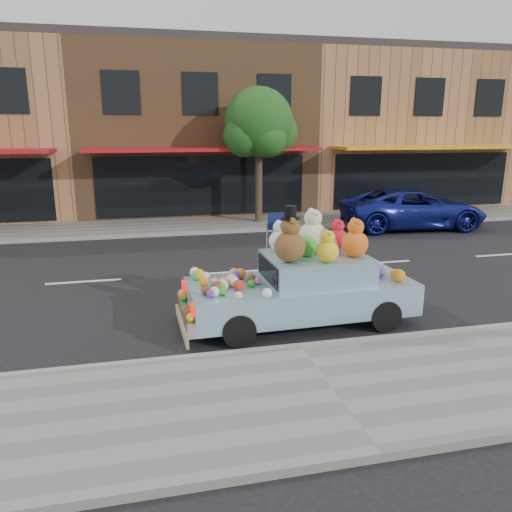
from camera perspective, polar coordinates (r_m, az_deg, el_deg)
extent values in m
plane|color=black|center=(13.24, -1.63, -1.80)|extent=(120.00, 120.00, 0.00)
cube|color=gray|center=(7.43, 8.75, -15.14)|extent=(60.00, 3.00, 0.12)
cube|color=gray|center=(19.47, -5.45, 3.60)|extent=(60.00, 3.00, 0.12)
cube|color=gray|center=(8.67, 5.05, -10.43)|extent=(60.00, 0.12, 0.13)
cube|color=gray|center=(18.02, -4.80, 2.74)|extent=(60.00, 0.12, 0.13)
cube|color=black|center=(20.97, -26.59, 16.54)|extent=(1.40, 0.06, 1.60)
cube|color=olive|center=(24.59, -7.43, 13.86)|extent=(10.00, 8.00, 7.00)
cube|color=#332D2B|center=(24.83, -7.72, 22.30)|extent=(10.00, 8.00, 0.30)
cube|color=black|center=(20.73, -6.09, 7.98)|extent=(8.50, 0.06, 2.40)
cube|color=#B3101B|center=(19.74, -5.89, 12.04)|extent=(9.00, 1.80, 0.12)
cube|color=black|center=(20.49, -15.14, 17.60)|extent=(1.40, 0.06, 1.60)
cube|color=black|center=(20.64, -6.37, 17.96)|extent=(1.40, 0.06, 1.60)
cube|color=black|center=(21.21, 2.11, 17.94)|extent=(1.40, 0.06, 1.60)
cube|color=#AD7448|center=(27.47, 14.43, 13.58)|extent=(10.00, 8.00, 7.00)
cube|color=#332D2B|center=(27.69, 14.93, 21.14)|extent=(10.00, 8.00, 0.30)
cube|color=black|center=(24.08, 18.51, 8.22)|extent=(8.50, 0.06, 2.40)
cube|color=gold|center=(23.23, 19.94, 11.62)|extent=(9.00, 1.80, 0.12)
cube|color=black|center=(22.58, 12.44, 17.42)|extent=(1.40, 0.06, 1.60)
cube|color=black|center=(24.00, 19.22, 16.78)|extent=(1.40, 0.06, 1.60)
cube|color=black|center=(25.69, 25.13, 16.04)|extent=(1.40, 0.06, 1.60)
cylinder|color=#38281C|center=(19.61, 0.31, 8.29)|extent=(0.28, 0.28, 3.20)
sphere|color=#174B15|center=(19.49, 0.31, 15.08)|extent=(2.60, 2.60, 2.60)
sphere|color=#174B15|center=(19.96, 2.12, 13.91)|extent=(1.80, 1.80, 1.80)
sphere|color=#174B15|center=(19.17, -1.34, 13.59)|extent=(1.60, 1.60, 1.60)
sphere|color=#174B15|center=(18.96, 1.35, 13.28)|extent=(1.40, 1.40, 1.40)
sphere|color=#174B15|center=(20.01, -0.96, 14.20)|extent=(1.60, 1.60, 1.60)
imported|color=navy|center=(19.80, 17.51, 5.18)|extent=(5.55, 2.92, 1.49)
cylinder|color=black|center=(9.69, 14.51, -6.62)|extent=(0.60, 0.21, 0.60)
cylinder|color=black|center=(10.99, 10.62, -3.86)|extent=(0.60, 0.21, 0.60)
cylinder|color=black|center=(8.74, -1.99, -8.50)|extent=(0.60, 0.21, 0.60)
cylinder|color=black|center=(10.17, -3.91, -5.16)|extent=(0.60, 0.21, 0.60)
cube|color=#8BBAD0|center=(9.71, 5.10, -4.57)|extent=(4.34, 1.81, 0.60)
cube|color=#8BBAD0|center=(9.65, 6.85, -1.32)|extent=(1.94, 1.55, 0.50)
cube|color=silver|center=(9.30, -8.03, -6.53)|extent=(0.20, 1.78, 0.26)
cube|color=red|center=(8.56, -7.23, -6.09)|extent=(0.07, 0.28, 0.16)
cube|color=red|center=(9.83, -8.26, -3.38)|extent=(0.07, 0.28, 0.16)
cube|color=black|center=(9.36, 1.41, -1.72)|extent=(0.07, 1.30, 0.40)
sphere|color=brown|center=(8.98, 3.89, 1.09)|extent=(0.57, 0.57, 0.57)
sphere|color=brown|center=(8.91, 3.93, 3.39)|extent=(0.35, 0.35, 0.35)
sphere|color=brown|center=(8.77, 4.17, 3.98)|extent=(0.13, 0.13, 0.13)
sphere|color=brown|center=(9.00, 3.71, 4.26)|extent=(0.13, 0.13, 0.13)
cylinder|color=black|center=(8.88, 3.94, 4.34)|extent=(0.34, 0.34, 0.02)
cylinder|color=black|center=(8.86, 3.95, 5.04)|extent=(0.21, 0.21, 0.22)
sphere|color=beige|center=(9.86, 6.48, 2.23)|extent=(0.57, 0.57, 0.57)
sphere|color=beige|center=(9.79, 6.54, 4.32)|extent=(0.35, 0.35, 0.35)
sphere|color=beige|center=(9.65, 6.80, 4.86)|extent=(0.13, 0.13, 0.13)
sphere|color=beige|center=(9.88, 6.32, 5.10)|extent=(0.13, 0.13, 0.13)
sphere|color=#E25715|center=(9.52, 11.24, 1.38)|extent=(0.50, 0.50, 0.50)
sphere|color=#E25715|center=(9.45, 11.34, 3.27)|extent=(0.31, 0.31, 0.31)
sphere|color=#E25715|center=(9.34, 11.64, 3.75)|extent=(0.12, 0.12, 0.12)
sphere|color=#E25715|center=(9.53, 11.10, 3.99)|extent=(0.12, 0.12, 0.12)
sphere|color=red|center=(10.13, 9.28, 1.98)|extent=(0.41, 0.41, 0.41)
sphere|color=red|center=(10.07, 9.34, 3.43)|extent=(0.25, 0.25, 0.25)
sphere|color=red|center=(9.98, 9.55, 3.80)|extent=(0.10, 0.10, 0.10)
sphere|color=red|center=(10.14, 9.17, 3.98)|extent=(0.10, 0.10, 0.10)
sphere|color=silver|center=(9.76, 2.69, 1.73)|extent=(0.42, 0.42, 0.42)
sphere|color=silver|center=(9.70, 2.71, 3.28)|extent=(0.26, 0.26, 0.26)
sphere|color=silver|center=(9.60, 2.86, 3.67)|extent=(0.10, 0.10, 0.10)
sphere|color=silver|center=(9.77, 2.57, 3.86)|extent=(0.10, 0.10, 0.10)
sphere|color=gold|center=(9.04, 8.19, 0.52)|extent=(0.40, 0.40, 0.40)
sphere|color=gold|center=(8.99, 8.25, 2.12)|extent=(0.25, 0.25, 0.25)
sphere|color=gold|center=(8.89, 8.47, 2.52)|extent=(0.09, 0.09, 0.09)
sphere|color=gold|center=(9.05, 8.07, 2.74)|extent=(0.09, 0.09, 0.09)
sphere|color=#308D26|center=(9.48, 5.80, 1.10)|extent=(0.40, 0.40, 0.40)
sphere|color=#CE6773|center=(9.71, 8.46, 1.16)|extent=(0.32, 0.32, 0.32)
sphere|color=brown|center=(8.97, -4.45, -3.48)|extent=(0.20, 0.20, 0.20)
sphere|color=#612E8F|center=(8.68, -5.20, -4.27)|extent=(0.15, 0.15, 0.15)
sphere|color=#308D26|center=(9.21, -0.51, -3.14)|extent=(0.14, 0.14, 0.14)
sphere|color=gold|center=(9.70, -6.48, -2.11)|extent=(0.21, 0.21, 0.21)
sphere|color=#308D26|center=(9.68, -6.94, -2.33)|extent=(0.16, 0.16, 0.16)
sphere|color=beige|center=(9.88, -7.02, -1.86)|extent=(0.20, 0.20, 0.20)
sphere|color=#612E8F|center=(9.58, -2.32, -2.29)|extent=(0.20, 0.20, 0.20)
sphere|color=tan|center=(9.27, -4.77, -3.01)|extent=(0.16, 0.16, 0.16)
sphere|color=#AE2612|center=(9.00, -2.01, -3.36)|extent=(0.21, 0.21, 0.21)
sphere|color=white|center=(9.24, -2.48, -2.98)|extent=(0.18, 0.18, 0.18)
sphere|color=tan|center=(9.18, -2.09, -3.26)|extent=(0.13, 0.13, 0.13)
sphere|color=#CE6773|center=(9.26, -3.83, -3.00)|extent=(0.17, 0.17, 0.17)
sphere|color=orange|center=(9.70, -1.76, -2.03)|extent=(0.21, 0.21, 0.21)
sphere|color=brown|center=(8.84, -5.84, -3.95)|extent=(0.15, 0.15, 0.15)
sphere|color=#612E8F|center=(9.16, -4.52, -3.29)|extent=(0.15, 0.15, 0.15)
sphere|color=beige|center=(9.03, -3.78, -3.39)|extent=(0.19, 0.19, 0.19)
sphere|color=orange|center=(9.28, -6.00, -2.94)|extent=(0.19, 0.19, 0.19)
sphere|color=brown|center=(9.41, -0.59, -2.62)|extent=(0.19, 0.19, 0.19)
sphere|color=beige|center=(9.68, -5.80, -2.28)|extent=(0.16, 0.16, 0.16)
sphere|color=#CE6773|center=(9.38, 0.14, -2.85)|extent=(0.13, 0.13, 0.13)
sphere|color=beige|center=(8.58, -2.03, -4.51)|extent=(0.14, 0.14, 0.14)
sphere|color=tan|center=(9.73, -2.53, -2.00)|extent=(0.21, 0.21, 0.21)
sphere|color=#308D26|center=(8.79, -3.82, -4.10)|extent=(0.13, 0.13, 0.13)
sphere|color=beige|center=(8.73, -4.78, -4.07)|extent=(0.18, 0.18, 0.18)
sphere|color=#308D26|center=(8.96, -3.99, -3.55)|extent=(0.18, 0.18, 0.18)
sphere|color=white|center=(8.63, 1.29, -4.26)|extent=(0.17, 0.17, 0.17)
sphere|color=#D8A88C|center=(9.28, -2.84, -2.71)|extent=(0.22, 0.22, 0.22)
sphere|color=#308D26|center=(9.57, -8.32, -4.66)|extent=(0.14, 0.14, 0.14)
sphere|color=tan|center=(9.76, -8.46, -4.22)|extent=(0.15, 0.15, 0.15)
sphere|color=gold|center=(8.54, -7.49, -6.97)|extent=(0.15, 0.15, 0.15)
sphere|color=orange|center=(9.58, -8.34, -4.52)|extent=(0.17, 0.17, 0.17)
sphere|color=brown|center=(8.73, -7.67, -6.43)|extent=(0.17, 0.17, 0.17)
sphere|color=brown|center=(8.89, -7.80, -6.09)|extent=(0.15, 0.15, 0.15)
sphere|color=#612E8F|center=(10.12, 13.97, -1.72)|extent=(0.22, 0.22, 0.22)
sphere|color=#CE6773|center=(10.45, 13.05, -1.27)|extent=(0.18, 0.18, 0.18)
sphere|color=#CE6773|center=(10.37, 13.50, -1.30)|extent=(0.23, 0.23, 0.23)
sphere|color=#612E8F|center=(10.17, 12.39, -1.52)|extent=(0.23, 0.23, 0.23)
sphere|color=gold|center=(10.15, 15.59, -1.93)|extent=(0.17, 0.17, 0.17)
sphere|color=orange|center=(9.88, 16.03, -2.18)|extent=(0.25, 0.25, 0.25)
sphere|color=#308D26|center=(10.23, 12.20, -1.49)|extent=(0.21, 0.21, 0.21)
cylinder|color=#997A54|center=(8.60, -7.84, -10.01)|extent=(0.06, 0.06, 0.17)
sphere|color=#997A54|center=(8.56, -7.86, -9.43)|extent=(0.07, 0.07, 0.07)
cylinder|color=#997A54|center=(8.68, -7.91, -9.77)|extent=(0.06, 0.06, 0.17)
sphere|color=#997A54|center=(8.64, -7.93, -9.20)|extent=(0.07, 0.07, 0.07)
cylinder|color=#997A54|center=(8.76, -7.98, -9.54)|extent=(0.06, 0.06, 0.17)
sphere|color=#997A54|center=(8.72, -8.00, -8.97)|extent=(0.07, 0.07, 0.07)
cylinder|color=#997A54|center=(8.84, -8.05, -9.31)|extent=(0.06, 0.06, 0.17)
sphere|color=#997A54|center=(8.80, -8.07, -8.74)|extent=(0.07, 0.07, 0.07)
cylinder|color=#997A54|center=(8.92, -8.12, -9.08)|extent=(0.06, 0.06, 0.17)
sphere|color=#997A54|center=(8.89, -8.14, -8.52)|extent=(0.07, 0.07, 0.07)
cylinder|color=#997A54|center=(9.01, -8.18, -8.86)|extent=(0.06, 0.06, 0.17)
sphere|color=#997A54|center=(8.97, -8.20, -8.30)|extent=(0.07, 0.07, 0.07)
cylinder|color=#997A54|center=(9.09, -8.25, -8.64)|extent=(0.06, 0.06, 0.17)
sphere|color=#997A54|center=(9.05, -8.27, -8.09)|extent=(0.07, 0.07, 0.07)
cylinder|color=#997A54|center=(9.17, -8.31, -8.42)|extent=(0.06, 0.06, 0.17)
sphere|color=#997A54|center=(9.13, -8.33, -7.88)|extent=(0.07, 0.07, 0.07)
cylinder|color=#997A54|center=(9.25, -8.37, -8.21)|extent=(0.06, 0.06, 0.17)
sphere|color=#997A54|center=(9.22, -8.39, -7.67)|extent=(0.07, 0.07, 0.07)
cylinder|color=#997A54|center=(9.33, -8.43, -8.01)|extent=(0.06, 0.06, 0.17)
sphere|color=#997A54|center=(9.30, -8.46, -7.47)|extent=(0.07, 0.07, 0.07)
cylinder|color=#997A54|center=(9.42, -8.49, -7.80)|extent=(0.06, 0.06, 0.17)
sphere|color=#997A54|center=(9.38, -8.52, -7.27)|extent=(0.07, 0.07, 0.07)
cylinder|color=#997A54|center=(9.50, -8.55, -7.60)|extent=(0.06, 0.06, 0.17)
sphere|color=#997A54|center=(9.46, -8.58, -7.07)|extent=(0.07, 0.07, 0.07)
cylinder|color=#997A54|center=(9.58, -8.61, -7.41)|extent=(0.06, 0.06, 0.17)
sphere|color=#997A54|center=(9.55, -8.63, -6.88)|extent=(0.07, 0.07, 0.07)
cylinder|color=#997A54|center=(9.67, -8.67, -7.21)|extent=(0.06, 0.06, 0.17)
sphere|color=#997A54|center=(9.63, -8.69, -6.69)|extent=(0.07, 0.07, 0.07)
cylinder|color=#997A54|center=(9.75, -8.72, -7.02)|extent=(0.06, 0.06, 0.17)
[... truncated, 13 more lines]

